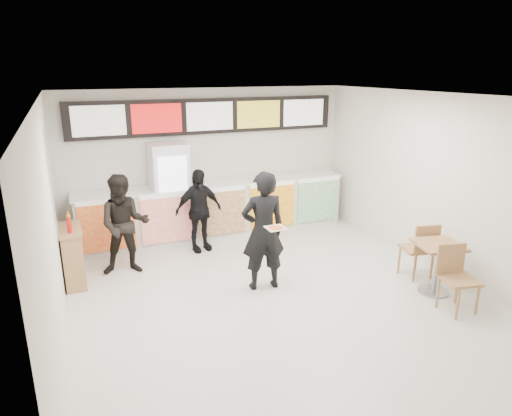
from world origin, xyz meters
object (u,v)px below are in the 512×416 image
service_counter (216,210)px  customer_mid (199,210)px  customer_main (263,231)px  customer_left (125,225)px  condiment_ledge (73,255)px  cafe_table (437,259)px  drinks_fridge (170,194)px

service_counter → customer_mid: bearing=-131.8°
customer_main → customer_left: bearing=-29.8°
service_counter → condiment_ledge: 3.07m
cafe_table → condiment_ledge: (-5.16, 2.53, -0.08)m
service_counter → customer_mid: 0.86m
drinks_fridge → customer_mid: drinks_fridge is taller
condiment_ledge → cafe_table: bearing=-26.1°
customer_mid → customer_left: bearing=-170.2°
customer_main → customer_left: (-1.91, 1.41, -0.09)m
drinks_fridge → customer_main: (0.88, -2.55, -0.05)m
customer_mid → service_counter: bearing=38.5°
customer_main → cafe_table: (2.40, -1.21, -0.39)m
drinks_fridge → condiment_ledge: (-1.88, -1.22, -0.52)m
service_counter → customer_main: (-0.06, -2.53, 0.38)m
drinks_fridge → condiment_ledge: drinks_fridge is taller
customer_main → customer_mid: (-0.49, 1.91, -0.15)m
customer_left → condiment_ledge: bearing=-163.7°
customer_left → customer_mid: 1.51m
service_counter → drinks_fridge: (-0.93, 0.02, 0.43)m
customer_main → condiment_ledge: 3.10m
customer_mid → condiment_ledge: bearing=-175.0°
drinks_fridge → customer_left: size_ratio=1.16×
cafe_table → service_counter: bearing=134.7°
customer_main → cafe_table: customer_main is taller
service_counter → cafe_table: service_counter is taller
cafe_table → condiment_ledge: size_ratio=1.52×
customer_left → customer_mid: bearing=29.8°
condiment_ledge → customer_mid: bearing=14.6°
service_counter → customer_main: 2.56m
service_counter → customer_mid: (-0.55, -0.62, 0.22)m
customer_main → customer_left: customer_main is taller
drinks_fridge → customer_main: bearing=-71.0°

